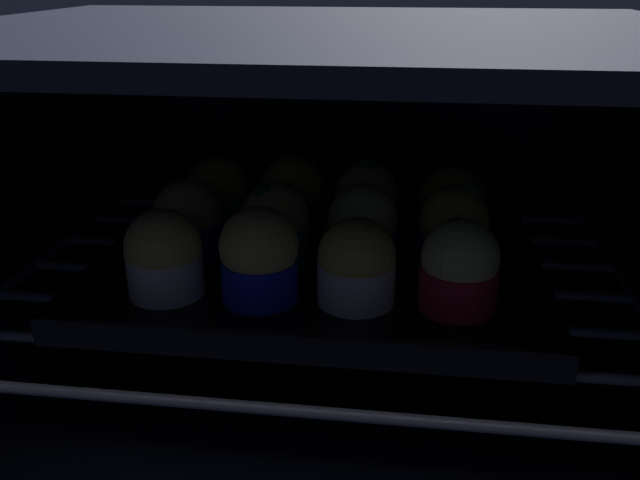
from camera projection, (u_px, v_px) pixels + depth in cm
name	position (u px, v px, depth cm)	size (l,w,h in cm)	color
oven_cavity	(325.00, 228.00, 62.63)	(59.00, 47.00, 37.00)	black
oven_rack	(319.00, 281.00, 60.01)	(54.80, 42.00, 0.80)	#444756
baking_tray	(320.00, 266.00, 60.33)	(37.97, 30.29, 2.20)	black
muffin_row0_col0	(164.00, 256.00, 53.04)	(6.13, 6.13, 7.02)	silver
muffin_row0_col1	(259.00, 257.00, 52.02)	(6.17, 6.17, 7.56)	#1928B7
muffin_row0_col2	(356.00, 265.00, 51.73)	(6.04, 6.04, 6.87)	silver
muffin_row0_col3	(459.00, 268.00, 50.79)	(6.03, 6.03, 7.16)	red
muffin_row1_col0	(188.00, 222.00, 60.10)	(6.03, 6.03, 7.08)	#1928B7
muffin_row1_col1	(275.00, 225.00, 59.37)	(6.03, 6.03, 7.18)	#0C8C84
muffin_row1_col2	(362.00, 228.00, 58.44)	(6.05, 6.05, 7.25)	#1928B7
muffin_row1_col3	(453.00, 231.00, 57.48)	(6.03, 6.03, 7.68)	#7A238C
muffin_row2_col0	(218.00, 195.00, 67.34)	(6.05, 6.05, 7.05)	#0C8C84
muffin_row2_col1	(292.00, 195.00, 66.23)	(6.14, 6.14, 7.55)	red
muffin_row2_col2	(366.00, 201.00, 65.12)	(6.06, 6.06, 7.72)	#1928B7
muffin_row2_col3	(451.00, 205.00, 64.44)	(6.52, 6.52, 7.12)	#1928B7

